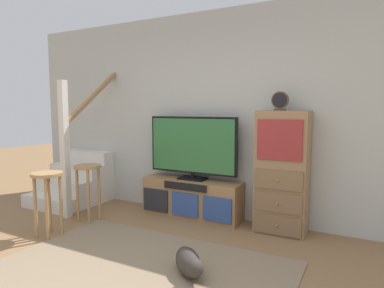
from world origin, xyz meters
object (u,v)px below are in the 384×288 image
at_px(television, 192,146).
at_px(side_cabinet, 282,172).
at_px(bar_stool_near, 48,189).
at_px(desk_clock, 280,101).
at_px(dog, 189,263).
at_px(media_console, 192,198).
at_px(bar_stool_far, 88,180).

bearing_deg(television, side_cabinet, -0.66).
bearing_deg(side_cabinet, bar_stool_near, -148.86).
xyz_separation_m(desk_clock, bar_stool_near, (-2.23, -1.36, -0.98)).
bearing_deg(dog, bar_stool_near, 178.38).
height_order(media_console, television, television).
height_order(media_console, side_cabinet, side_cabinet).
distance_m(television, bar_stool_far, 1.40).
bearing_deg(bar_stool_near, desk_clock, 31.33).
bearing_deg(desk_clock, side_cabinet, 19.95).
relative_size(television, desk_clock, 5.79).
bearing_deg(television, desk_clock, -1.44).
bearing_deg(television, bar_stool_far, -144.37).
xyz_separation_m(media_console, desk_clock, (1.13, -0.00, 1.27)).
height_order(side_cabinet, dog, side_cabinet).
height_order(side_cabinet, bar_stool_far, side_cabinet).
relative_size(television, bar_stool_near, 1.70).
bearing_deg(bar_stool_far, television, 35.63).
height_order(desk_clock, bar_stool_far, desk_clock).
xyz_separation_m(television, side_cabinet, (1.18, -0.01, -0.24)).
relative_size(desk_clock, bar_stool_far, 0.30).
relative_size(television, dog, 2.72).
bearing_deg(television, media_console, -90.00).
height_order(bar_stool_near, dog, bar_stool_near).
relative_size(side_cabinet, bar_stool_far, 1.95).
bearing_deg(bar_stool_far, dog, -19.82).
xyz_separation_m(media_console, television, (0.00, 0.02, 0.69)).
distance_m(side_cabinet, desk_clock, 0.82).
bearing_deg(bar_stool_far, desk_clock, 18.71).
bearing_deg(desk_clock, television, 178.56).
xyz_separation_m(desk_clock, dog, (-0.41, -1.41, -1.41)).
height_order(media_console, bar_stool_far, bar_stool_far).
distance_m(media_console, television, 0.69).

